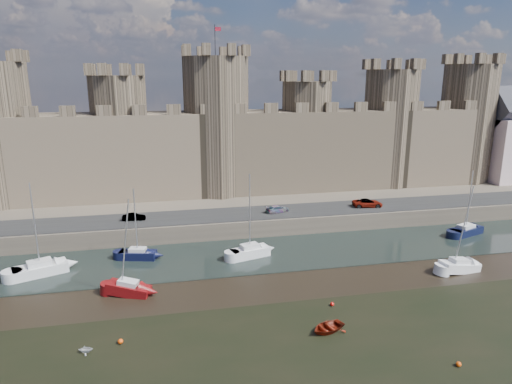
# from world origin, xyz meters

# --- Properties ---
(ground) EXTENTS (160.00, 160.00, 0.00)m
(ground) POSITION_xyz_m (0.00, 0.00, 0.00)
(ground) COLOR black
(ground) RESTS_ON ground
(water_channel) EXTENTS (160.00, 12.00, 0.08)m
(water_channel) POSITION_xyz_m (0.00, 24.00, 0.04)
(water_channel) COLOR black
(water_channel) RESTS_ON ground
(quay) EXTENTS (160.00, 60.00, 2.50)m
(quay) POSITION_xyz_m (0.00, 60.00, 1.25)
(quay) COLOR #4C443A
(quay) RESTS_ON ground
(road) EXTENTS (160.00, 7.00, 0.10)m
(road) POSITION_xyz_m (0.00, 34.00, 2.55)
(road) COLOR black
(road) RESTS_ON quay
(castle) EXTENTS (108.50, 11.00, 29.00)m
(castle) POSITION_xyz_m (-0.64, 48.00, 11.67)
(castle) COLOR #42382B
(castle) RESTS_ON quay
(car_1) EXTENTS (3.26, 1.25, 1.06)m
(car_1) POSITION_xyz_m (-11.78, 34.01, 3.03)
(car_1) COLOR gray
(car_1) RESTS_ON quay
(car_2) EXTENTS (3.97, 2.50, 1.07)m
(car_2) POSITION_xyz_m (9.18, 33.71, 3.04)
(car_2) COLOR gray
(car_2) RESTS_ON quay
(car_3) EXTENTS (4.90, 2.76, 1.29)m
(car_3) POSITION_xyz_m (23.70, 33.66, 3.15)
(car_3) COLOR gray
(car_3) RESTS_ON quay
(sailboat_0) EXTENTS (6.30, 4.33, 10.98)m
(sailboat_0) POSITION_xyz_m (-21.92, 23.09, 0.84)
(sailboat_0) COLOR silver
(sailboat_0) RESTS_ON ground
(sailboat_1) EXTENTS (4.85, 2.83, 9.13)m
(sailboat_1) POSITION_xyz_m (-11.03, 25.65, 0.74)
(sailboat_1) COLOR black
(sailboat_1) RESTS_ON ground
(sailboat_2) EXTENTS (5.36, 3.28, 10.82)m
(sailboat_2) POSITION_xyz_m (2.94, 23.37, 0.85)
(sailboat_2) COLOR white
(sailboat_2) RESTS_ON ground
(sailboat_3) EXTENTS (5.80, 3.77, 9.49)m
(sailboat_3) POSITION_xyz_m (35.29, 25.27, 0.75)
(sailboat_3) COLOR black
(sailboat_3) RESTS_ON ground
(sailboat_4) EXTENTS (4.83, 3.16, 10.52)m
(sailboat_4) POSITION_xyz_m (-11.57, 15.98, 0.77)
(sailboat_4) COLOR #660B0D
(sailboat_4) RESTS_ON ground
(sailboat_5) EXTENTS (5.02, 2.41, 10.44)m
(sailboat_5) POSITION_xyz_m (26.38, 14.13, 0.75)
(sailboat_5) COLOR white
(sailboat_5) RESTS_ON ground
(dinghy_3) EXTENTS (1.32, 1.17, 0.64)m
(dinghy_3) POSITION_xyz_m (-14.47, 5.90, 0.32)
(dinghy_3) COLOR silver
(dinghy_3) RESTS_ON ground
(dinghy_4) EXTENTS (4.13, 3.63, 0.71)m
(dinghy_4) POSITION_xyz_m (6.58, 4.95, 0.36)
(dinghy_4) COLOR maroon
(dinghy_4) RESTS_ON ground
(buoy_1) EXTENTS (0.47, 0.47, 0.47)m
(buoy_1) POSITION_xyz_m (-11.72, 6.71, 0.23)
(buoy_1) COLOR #ED470A
(buoy_1) RESTS_ON ground
(buoy_2) EXTENTS (0.43, 0.43, 0.43)m
(buoy_2) POSITION_xyz_m (15.02, -2.07, 0.22)
(buoy_2) COLOR #F14E0A
(buoy_2) RESTS_ON ground
(buoy_3) EXTENTS (0.41, 0.41, 0.41)m
(buoy_3) POSITION_xyz_m (8.68, 9.30, 0.20)
(buoy_3) COLOR #F5110A
(buoy_3) RESTS_ON ground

